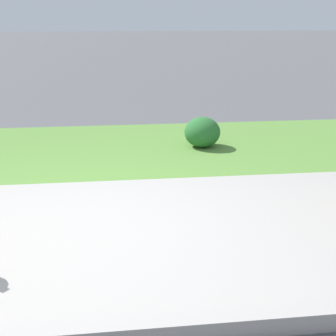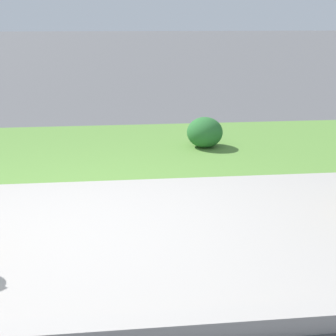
# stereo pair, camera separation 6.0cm
# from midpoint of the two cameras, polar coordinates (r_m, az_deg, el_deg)

# --- Properties ---
(ground_plane) EXTENTS (120.00, 120.00, 0.00)m
(ground_plane) POSITION_cam_midpoint_polar(r_m,az_deg,el_deg) (3.93, -11.84, -8.01)
(ground_plane) COLOR #515154
(sidewalk_pavement) EXTENTS (18.00, 2.55, 0.01)m
(sidewalk_pavement) POSITION_cam_midpoint_polar(r_m,az_deg,el_deg) (3.92, -11.84, -7.95)
(sidewalk_pavement) COLOR #9E9993
(sidewalk_pavement) RESTS_ON ground
(grass_verge) EXTENTS (18.00, 2.77, 0.01)m
(grass_verge) POSITION_cam_midpoint_polar(r_m,az_deg,el_deg) (6.42, -10.09, 2.38)
(grass_verge) COLOR #568438
(grass_verge) RESTS_ON ground
(street_curb) EXTENTS (18.00, 0.16, 0.12)m
(street_curb) POSITION_cam_midpoint_polar(r_m,az_deg,el_deg) (2.74, -14.13, -19.24)
(street_curb) COLOR #9E9993
(street_curb) RESTS_ON ground
(shrub_bush_near_lamp) EXTENTS (0.49, 0.49, 0.41)m
(shrub_bush_near_lamp) POSITION_cam_midpoint_polar(r_m,az_deg,el_deg) (6.37, 3.93, 4.38)
(shrub_bush_near_lamp) COLOR #28662D
(shrub_bush_near_lamp) RESTS_ON ground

